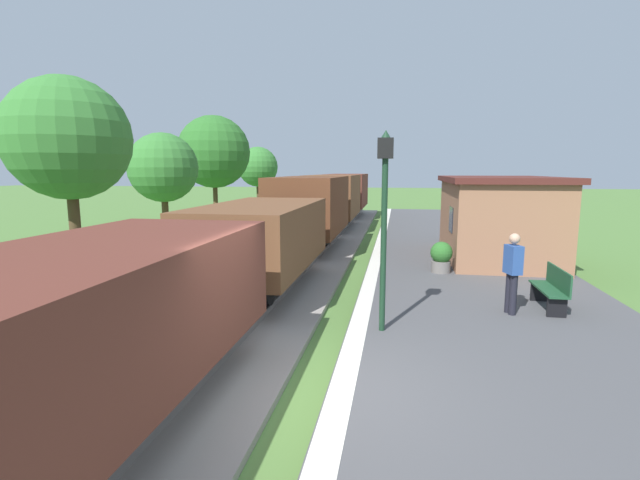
{
  "coord_description": "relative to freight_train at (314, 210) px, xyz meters",
  "views": [
    {
      "loc": [
        1.1,
        -5.82,
        3.25
      ],
      "look_at": [
        -0.94,
        6.04,
        1.39
      ],
      "focal_mm": 25.5,
      "sensor_mm": 36.0,
      "label": 1
    }
  ],
  "objects": [
    {
      "name": "ground_plane",
      "position": [
        2.4,
        -13.01,
        -1.58
      ],
      "size": [
        160.0,
        160.0,
        0.0
      ],
      "primitive_type": "plane",
      "color": "#517A38"
    },
    {
      "name": "platform_slab",
      "position": [
        5.6,
        -13.01,
        -1.46
      ],
      "size": [
        6.0,
        60.0,
        0.25
      ],
      "primitive_type": "cube",
      "color": "#4C4C4F",
      "rests_on": "ground"
    },
    {
      "name": "platform_edge_stripe",
      "position": [
        2.8,
        -13.01,
        -1.33
      ],
      "size": [
        0.36,
        60.0,
        0.01
      ],
      "primitive_type": "cube",
      "color": "silver",
      "rests_on": "platform_slab"
    },
    {
      "name": "track_ballast",
      "position": [
        -0.0,
        -13.01,
        -1.52
      ],
      "size": [
        3.8,
        60.0,
        0.12
      ],
      "primitive_type": "cube",
      "color": "gray",
      "rests_on": "ground"
    },
    {
      "name": "rail_near",
      "position": [
        0.72,
        -13.01,
        -1.39
      ],
      "size": [
        0.07,
        60.0,
        0.14
      ],
      "primitive_type": "cube",
      "color": "slate",
      "rests_on": "track_ballast"
    },
    {
      "name": "rail_far",
      "position": [
        -0.72,
        -13.01,
        -1.39
      ],
      "size": [
        0.07,
        60.0,
        0.14
      ],
      "primitive_type": "cube",
      "color": "slate",
      "rests_on": "track_ballast"
    },
    {
      "name": "freight_train",
      "position": [
        0.0,
        0.0,
        0.0
      ],
      "size": [
        2.5,
        32.6,
        2.72
      ],
      "color": "brown",
      "rests_on": "rail_near"
    },
    {
      "name": "station_hut",
      "position": [
        6.8,
        -2.72,
        0.07
      ],
      "size": [
        3.5,
        5.8,
        2.78
      ],
      "color": "#9E6B4C",
      "rests_on": "platform_slab"
    },
    {
      "name": "bench_near_hut",
      "position": [
        6.84,
        -8.54,
        -0.86
      ],
      "size": [
        0.42,
        1.5,
        0.91
      ],
      "color": "#1E4C2D",
      "rests_on": "platform_slab"
    },
    {
      "name": "bench_down_platform",
      "position": [
        6.84,
        1.81,
        -0.86
      ],
      "size": [
        0.42,
        1.5,
        0.91
      ],
      "color": "#1E4C2D",
      "rests_on": "platform_slab"
    },
    {
      "name": "person_waiting",
      "position": [
        5.89,
        -9.04,
        -0.4
      ],
      "size": [
        0.34,
        0.44,
        1.71
      ],
      "rotation": [
        0.0,
        0.0,
        3.45
      ],
      "color": "black",
      "rests_on": "platform_slab"
    },
    {
      "name": "potted_planter",
      "position": [
        4.8,
        -5.26,
        -0.86
      ],
      "size": [
        0.64,
        0.64,
        0.92
      ],
      "color": "slate",
      "rests_on": "platform_slab"
    },
    {
      "name": "lamp_post_near",
      "position": [
        3.26,
        -10.52,
        1.22
      ],
      "size": [
        0.28,
        0.28,
        3.7
      ],
      "color": "#193823",
      "rests_on": "platform_slab"
    },
    {
      "name": "tree_trackside_mid",
      "position": [
        -4.65,
        -8.52,
        2.42
      ],
      "size": [
        3.04,
        3.04,
        5.54
      ],
      "color": "#4C3823",
      "rests_on": "ground"
    },
    {
      "name": "tree_trackside_far",
      "position": [
        -6.31,
        -0.89,
        1.75
      ],
      "size": [
        2.91,
        2.91,
        4.81
      ],
      "color": "#4C3823",
      "rests_on": "ground"
    },
    {
      "name": "tree_field_left",
      "position": [
        -7.44,
        7.28,
        2.73
      ],
      "size": [
        4.29,
        4.29,
        6.47
      ],
      "color": "#4C3823",
      "rests_on": "ground"
    },
    {
      "name": "tree_field_distant",
      "position": [
        -7.3,
        15.43,
        1.9
      ],
      "size": [
        3.07,
        3.07,
        5.03
      ],
      "color": "#4C3823",
      "rests_on": "ground"
    }
  ]
}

